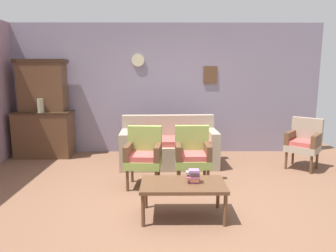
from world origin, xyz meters
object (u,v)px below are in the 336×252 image
object	(u,v)px
floral_couch	(169,148)
armchair_by_doorway	(192,153)
armchair_near_couch_end	(144,154)
wingback_chair_by_fireplace	(304,141)
vase_on_cabinet	(41,106)
coffee_table	(183,187)
side_cabinet	(44,134)
book_stack_on_table	(194,176)

from	to	relation	value
floral_couch	armchair_by_doorway	world-z (taller)	same
armchair_near_couch_end	wingback_chair_by_fireplace	bearing A→B (deg)	16.73
vase_on_cabinet	wingback_chair_by_fireplace	world-z (taller)	vase_on_cabinet
wingback_chair_by_fireplace	coffee_table	world-z (taller)	wingback_chair_by_fireplace
wingback_chair_by_fireplace	side_cabinet	bearing A→B (deg)	170.45
armchair_near_couch_end	coffee_table	world-z (taller)	armchair_near_couch_end
wingback_chair_by_fireplace	coffee_table	size ratio (longest dim) A/B	0.90
armchair_by_doorway	wingback_chair_by_fireplace	bearing A→B (deg)	21.55
vase_on_cabinet	coffee_table	distance (m)	3.71
vase_on_cabinet	armchair_by_doorway	distance (m)	3.25
vase_on_cabinet	book_stack_on_table	distance (m)	3.77
vase_on_cabinet	armchair_near_couch_end	xyz separation A→B (m)	(2.11, -1.49, -0.57)
book_stack_on_table	armchair_by_doorway	bearing A→B (deg)	85.93
side_cabinet	coffee_table	size ratio (longest dim) A/B	1.16
armchair_near_couch_end	armchair_by_doorway	size ratio (longest dim) A/B	1.00
vase_on_cabinet	armchair_near_couch_end	size ratio (longest dim) A/B	0.30
vase_on_cabinet	armchair_by_doorway	size ratio (longest dim) A/B	0.30
armchair_by_doorway	floral_couch	bearing A→B (deg)	108.51
floral_couch	coffee_table	size ratio (longest dim) A/B	1.78
vase_on_cabinet	wingback_chair_by_fireplace	bearing A→B (deg)	-7.55
coffee_table	floral_couch	bearing A→B (deg)	94.08
side_cabinet	book_stack_on_table	xyz separation A→B (m)	(2.81, -2.67, 0.03)
wingback_chair_by_fireplace	book_stack_on_table	bearing A→B (deg)	-139.18
side_cabinet	book_stack_on_table	distance (m)	3.88
coffee_table	book_stack_on_table	size ratio (longest dim) A/B	6.17
armchair_by_doorway	coffee_table	size ratio (longest dim) A/B	0.90
side_cabinet	coffee_table	distance (m)	3.80
side_cabinet	armchair_near_couch_end	world-z (taller)	side_cabinet
vase_on_cabinet	wingback_chair_by_fireplace	xyz separation A→B (m)	(4.90, -0.65, -0.57)
side_cabinet	armchair_near_couch_end	distance (m)	2.72
vase_on_cabinet	armchair_near_couch_end	distance (m)	2.64
side_cabinet	vase_on_cabinet	world-z (taller)	vase_on_cabinet
wingback_chair_by_fireplace	book_stack_on_table	world-z (taller)	wingback_chair_by_fireplace
floral_couch	wingback_chair_by_fireplace	size ratio (longest dim) A/B	1.98
side_cabinet	floral_couch	size ratio (longest dim) A/B	0.65
side_cabinet	wingback_chair_by_fireplace	xyz separation A→B (m)	(4.94, -0.83, 0.03)
floral_couch	coffee_table	xyz separation A→B (m)	(0.15, -2.08, 0.05)
wingback_chair_by_fireplace	armchair_by_doorway	bearing A→B (deg)	-158.45
armchair_near_couch_end	wingback_chair_by_fireplace	xyz separation A→B (m)	(2.79, 0.84, 0.00)
armchair_near_couch_end	floral_couch	bearing A→B (deg)	69.87
side_cabinet	wingback_chair_by_fireplace	bearing A→B (deg)	-9.55
floral_couch	wingback_chair_by_fireplace	bearing A→B (deg)	-5.26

